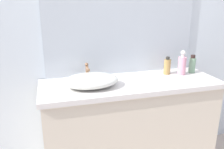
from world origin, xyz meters
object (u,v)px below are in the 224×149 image
object	(u,v)px
sink_basin	(91,81)
soap_dispenser	(182,64)
perfume_bottle	(192,65)
lotion_bottle	(167,66)

from	to	relation	value
sink_basin	soap_dispenser	bearing A→B (deg)	6.57
sink_basin	perfume_bottle	world-z (taller)	perfume_bottle
soap_dispenser	perfume_bottle	xyz separation A→B (m)	(0.12, 0.03, -0.02)
soap_dispenser	perfume_bottle	distance (m)	0.13
lotion_bottle	soap_dispenser	bearing A→B (deg)	-22.12
sink_basin	perfume_bottle	bearing A→B (deg)	7.45
sink_basin	lotion_bottle	distance (m)	0.72
soap_dispenser	perfume_bottle	bearing A→B (deg)	13.31
sink_basin	perfume_bottle	xyz separation A→B (m)	(0.95, 0.12, 0.03)
perfume_bottle	soap_dispenser	bearing A→B (deg)	-166.69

